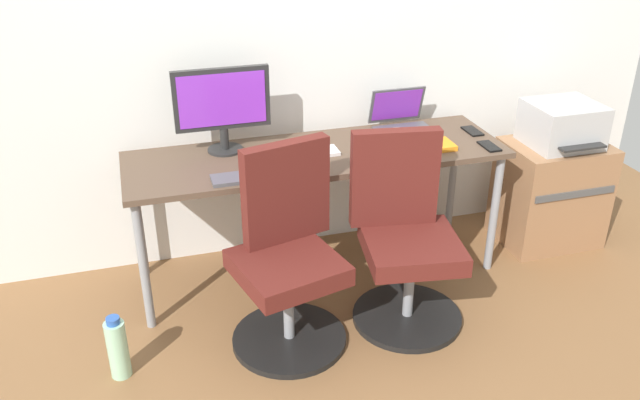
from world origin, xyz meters
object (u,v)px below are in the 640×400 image
(office_chair_left, at_px, (287,258))
(water_bottle_on_floor, at_px, (118,348))
(desktop_monitor, at_px, (222,104))
(printer, at_px, (562,124))
(office_chair_right, at_px, (405,240))
(coffee_mug, at_px, (294,159))
(side_cabinet, at_px, (550,193))
(open_laptop, at_px, (402,121))

(office_chair_left, relative_size, water_bottle_on_floor, 3.03)
(office_chair_left, height_order, desktop_monitor, desktop_monitor)
(printer, relative_size, desktop_monitor, 0.83)
(office_chair_right, relative_size, water_bottle_on_floor, 3.03)
(office_chair_right, bearing_deg, coffee_mug, 143.10)
(desktop_monitor, xyz_separation_m, coffee_mug, (0.29, -0.31, -0.20))
(side_cabinet, xyz_separation_m, water_bottle_on_floor, (-2.48, -0.52, -0.16))
(office_chair_left, distance_m, desktop_monitor, 0.86)
(water_bottle_on_floor, bearing_deg, office_chair_left, 5.31)
(open_laptop, bearing_deg, water_bottle_on_floor, -155.40)
(open_laptop, xyz_separation_m, coffee_mug, (-0.69, -0.32, -0.01))
(desktop_monitor, distance_m, open_laptop, 1.00)
(desktop_monitor, bearing_deg, coffee_mug, -47.04)
(water_bottle_on_floor, bearing_deg, open_laptop, 24.60)
(side_cabinet, distance_m, printer, 0.43)
(water_bottle_on_floor, bearing_deg, printer, 11.82)
(open_laptop, bearing_deg, coffee_mug, -155.19)
(printer, relative_size, coffee_mug, 4.35)
(printer, distance_m, desktop_monitor, 1.88)
(side_cabinet, distance_m, desktop_monitor, 1.98)
(open_laptop, bearing_deg, side_cabinet, -13.78)
(office_chair_left, xyz_separation_m, office_chair_right, (0.58, 0.00, 0.00))
(coffee_mug, bearing_deg, desktop_monitor, 132.96)
(printer, bearing_deg, coffee_mug, -176.16)
(desktop_monitor, bearing_deg, open_laptop, 0.87)
(water_bottle_on_floor, height_order, open_laptop, open_laptop)
(printer, height_order, water_bottle_on_floor, printer)
(desktop_monitor, bearing_deg, printer, -6.18)
(side_cabinet, bearing_deg, coffee_mug, -176.13)
(office_chair_left, distance_m, side_cabinet, 1.76)
(printer, distance_m, open_laptop, 0.90)
(coffee_mug, bearing_deg, open_laptop, 24.81)
(office_chair_left, height_order, water_bottle_on_floor, office_chair_left)
(side_cabinet, relative_size, desktop_monitor, 1.27)
(desktop_monitor, bearing_deg, water_bottle_on_floor, -131.00)
(office_chair_left, distance_m, office_chair_right, 0.58)
(coffee_mug, bearing_deg, water_bottle_on_floor, -155.56)
(desktop_monitor, relative_size, open_laptop, 1.55)
(printer, bearing_deg, side_cabinet, 90.00)
(office_chair_right, bearing_deg, water_bottle_on_floor, -176.89)
(printer, bearing_deg, office_chair_right, -158.27)
(printer, height_order, coffee_mug, printer)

